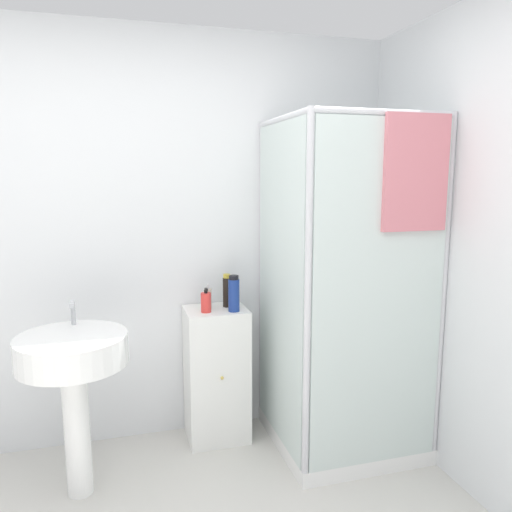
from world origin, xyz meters
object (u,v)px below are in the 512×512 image
lotion_bottle_white (208,298)px  shampoo_bottle_blue (234,294)px  sink (73,367)px  shampoo_bottle_tall_black (227,291)px  soap_dispenser (206,302)px

lotion_bottle_white → shampoo_bottle_blue: bearing=-37.7°
sink → shampoo_bottle_tall_black: (0.88, 0.38, 0.25)m
sink → shampoo_bottle_tall_black: shampoo_bottle_tall_black is taller
sink → lotion_bottle_white: (0.76, 0.38, 0.21)m
shampoo_bottle_tall_black → shampoo_bottle_blue: shampoo_bottle_blue is taller
soap_dispenser → shampoo_bottle_tall_black: size_ratio=0.72×
sink → lotion_bottle_white: bearing=26.4°
shampoo_bottle_tall_black → soap_dispenser: bearing=-149.6°
shampoo_bottle_tall_black → shampoo_bottle_blue: bearing=-81.5°
sink → shampoo_bottle_tall_black: size_ratio=4.80×
shampoo_bottle_blue → shampoo_bottle_tall_black: bearing=98.5°
soap_dispenser → shampoo_bottle_tall_black: shampoo_bottle_tall_black is taller
shampoo_bottle_tall_black → lotion_bottle_white: (-0.12, -0.01, -0.04)m
lotion_bottle_white → shampoo_bottle_tall_black: bearing=3.0°
shampoo_bottle_tall_black → lotion_bottle_white: shampoo_bottle_tall_black is taller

